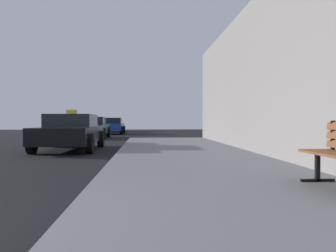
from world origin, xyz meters
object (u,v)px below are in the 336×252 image
at_px(car_black, 71,132).
at_px(car_blue, 111,126).
at_px(car_green, 91,127).
at_px(car_red, 111,125).

xyz_separation_m(car_black, car_blue, (-0.00, 15.33, -0.00)).
xyz_separation_m(car_black, car_green, (-0.61, 8.79, -0.00)).
distance_m(car_black, car_red, 21.45).
bearing_deg(car_blue, car_green, 84.66).
relative_size(car_black, car_red, 1.02).
bearing_deg(car_blue, car_black, 90.01).
height_order(car_green, car_red, same).
relative_size(car_blue, car_red, 0.92).
bearing_deg(car_red, car_green, 89.74).
distance_m(car_black, car_blue, 15.33).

